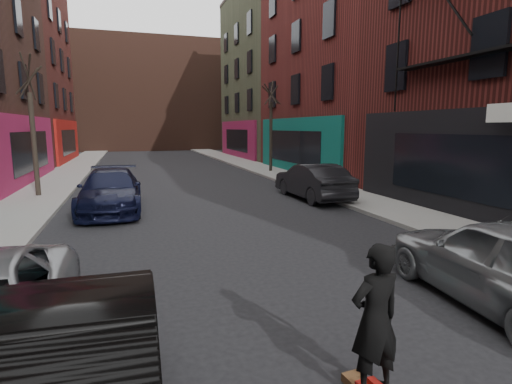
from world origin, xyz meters
TOP-DOWN VIEW (x-y plane):
  - sidewalk_left at (-6.25, 30.00)m, footprint 2.50×84.00m
  - sidewalk_right at (6.25, 30.00)m, footprint 2.50×84.00m
  - buildings_right at (13.50, 16.00)m, footprint 12.00×56.00m
  - building_far at (0.00, 56.00)m, footprint 40.00×10.00m
  - tree_left_far at (-6.20, 18.00)m, footprint 2.00×2.00m
  - tree_right_far at (6.20, 24.00)m, footprint 2.00×2.00m
  - parked_left_end at (-3.20, 14.35)m, footprint 2.16×5.06m
  - parked_right_far at (3.20, 4.32)m, footprint 2.19×4.63m
  - parked_right_end at (4.60, 14.42)m, footprint 1.67×4.49m
  - skateboarder at (-0.14, 3.03)m, footprint 0.64×0.45m

SIDE VIEW (x-z plane):
  - sidewalk_left at x=-6.25m, z-range 0.00..0.13m
  - sidewalk_right at x=6.25m, z-range 0.00..0.13m
  - parked_left_end at x=-3.20m, z-range 0.00..1.45m
  - parked_right_end at x=4.60m, z-range 0.00..1.47m
  - parked_right_far at x=3.20m, z-range 0.00..1.53m
  - skateboarder at x=-0.14m, z-range 0.10..1.76m
  - tree_left_far at x=-6.20m, z-range 0.13..6.63m
  - tree_right_far at x=6.20m, z-range 0.13..6.93m
  - building_far at x=0.00m, z-range 0.00..14.00m
  - buildings_right at x=13.50m, z-range 0.00..16.00m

